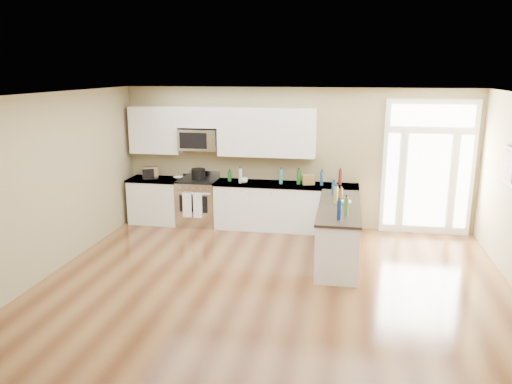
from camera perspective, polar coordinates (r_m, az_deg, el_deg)
ground at (r=6.73m, az=0.65°, el=-13.95°), size 8.00×8.00×0.00m
room_shell at (r=6.12m, az=0.69°, el=0.36°), size 8.00×8.00×8.00m
back_cabinet_left at (r=10.66m, az=-11.27°, el=-1.10°), size 1.10×0.66×0.94m
back_cabinet_right at (r=10.00m, az=3.37°, el=-1.85°), size 2.85×0.66×0.94m
peninsula_cabinet at (r=8.54m, az=9.38°, el=-4.78°), size 0.69×2.32×0.94m
upper_cabinet_left at (r=10.52m, az=-11.41°, el=6.96°), size 1.04×0.33×0.95m
upper_cabinet_right at (r=9.90m, az=1.20°, el=6.81°), size 1.94×0.33×0.95m
upper_cabinet_short at (r=10.18m, az=-6.56°, el=8.47°), size 0.82×0.33×0.40m
microwave at (r=10.20m, az=-6.56°, el=5.99°), size 0.78×0.41×0.42m
entry_door at (r=10.11m, az=19.05°, el=2.62°), size 1.70×0.10×2.60m
wall_art_near at (r=8.55m, az=27.01°, el=2.66°), size 0.05×0.58×0.58m
kitchen_range at (r=10.35m, az=-6.62°, el=-1.13°), size 0.79×0.70×1.08m
stockpot at (r=10.31m, az=-6.61°, el=2.13°), size 0.37×0.37×0.22m
toaster_oven at (r=10.52m, az=-11.95°, el=2.20°), size 0.37×0.33×0.26m
cardboard_box at (r=9.83m, az=5.99°, el=1.42°), size 0.27×0.23×0.19m
bowl_left at (r=10.43m, az=-8.88°, el=1.64°), size 0.22×0.22×0.04m
bowl_peninsula at (r=8.50m, az=10.27°, el=-1.17°), size 0.20×0.20×0.05m
cup_counter at (r=9.91m, az=-1.35°, el=1.34°), size 0.16×0.16×0.10m
counter_bottles at (r=9.11m, az=5.85°, el=0.68°), size 2.41×2.45×0.31m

